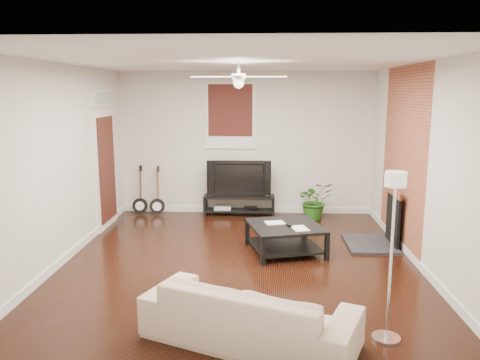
# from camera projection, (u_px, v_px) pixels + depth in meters

# --- Properties ---
(room) EXTENTS (5.01, 6.01, 2.81)m
(room) POSITION_uv_depth(u_px,v_px,m) (239.00, 167.00, 6.44)
(room) COLOR black
(room) RESTS_ON ground
(brick_accent) EXTENTS (0.02, 2.20, 2.80)m
(brick_accent) POSITION_uv_depth(u_px,v_px,m) (403.00, 158.00, 7.32)
(brick_accent) COLOR #9F4A33
(brick_accent) RESTS_ON floor
(fireplace) EXTENTS (0.80, 1.10, 0.92)m
(fireplace) POSITION_uv_depth(u_px,v_px,m) (381.00, 217.00, 7.50)
(fireplace) COLOR black
(fireplace) RESTS_ON floor
(window_back) EXTENTS (1.00, 0.06, 1.30)m
(window_back) POSITION_uv_depth(u_px,v_px,m) (230.00, 115.00, 9.27)
(window_back) COLOR #3A110F
(window_back) RESTS_ON wall_back
(door_left) EXTENTS (0.08, 1.00, 2.50)m
(door_left) POSITION_uv_depth(u_px,v_px,m) (105.00, 158.00, 8.44)
(door_left) COLOR white
(door_left) RESTS_ON wall_left
(tv_stand) EXTENTS (1.39, 0.37, 0.39)m
(tv_stand) POSITION_uv_depth(u_px,v_px,m) (239.00, 205.00, 9.40)
(tv_stand) COLOR black
(tv_stand) RESTS_ON floor
(tv) EXTENTS (1.24, 0.16, 0.72)m
(tv) POSITION_uv_depth(u_px,v_px,m) (239.00, 178.00, 9.31)
(tv) COLOR black
(tv) RESTS_ON tv_stand
(coffee_table) EXTENTS (1.25, 1.25, 0.43)m
(coffee_table) POSITION_uv_depth(u_px,v_px,m) (285.00, 238.00, 7.22)
(coffee_table) COLOR black
(coffee_table) RESTS_ON floor
(sofa) EXTENTS (2.23, 1.55, 0.61)m
(sofa) POSITION_uv_depth(u_px,v_px,m) (249.00, 313.00, 4.60)
(sofa) COLOR tan
(sofa) RESTS_ON floor
(floor_lamp) EXTENTS (0.37, 0.37, 1.69)m
(floor_lamp) POSITION_uv_depth(u_px,v_px,m) (391.00, 258.00, 4.54)
(floor_lamp) COLOR silver
(floor_lamp) RESTS_ON floor
(potted_plant) EXTENTS (0.75, 0.68, 0.74)m
(potted_plant) POSITION_uv_depth(u_px,v_px,m) (315.00, 201.00, 9.04)
(potted_plant) COLOR #255F1B
(potted_plant) RESTS_ON floor
(guitar_left) EXTENTS (0.32, 0.25, 0.97)m
(guitar_left) POSITION_uv_depth(u_px,v_px,m) (140.00, 190.00, 9.40)
(guitar_left) COLOR black
(guitar_left) RESTS_ON floor
(guitar_right) EXTENTS (0.34, 0.27, 0.97)m
(guitar_right) POSITION_uv_depth(u_px,v_px,m) (157.00, 191.00, 9.35)
(guitar_right) COLOR black
(guitar_right) RESTS_ON floor
(ceiling_fan) EXTENTS (1.24, 1.24, 0.32)m
(ceiling_fan) POSITION_uv_depth(u_px,v_px,m) (239.00, 77.00, 6.22)
(ceiling_fan) COLOR white
(ceiling_fan) RESTS_ON ceiling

